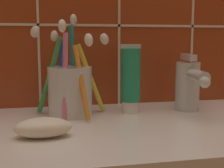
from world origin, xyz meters
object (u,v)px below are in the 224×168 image
object	(u,v)px
toothbrush_cup	(70,87)
soap_bar	(43,128)
toothpaste_tube	(131,79)
sink_faucet	(189,83)

from	to	relation	value
toothbrush_cup	soap_bar	bearing A→B (deg)	-110.82
toothpaste_tube	soap_bar	xyz separation A→B (cm)	(-16.44, -12.73, -5.08)
toothpaste_tube	soap_bar	world-z (taller)	toothpaste_tube
toothpaste_tube	sink_faucet	distance (cm)	11.80
toothpaste_tube	soap_bar	distance (cm)	21.40
toothbrush_cup	soap_bar	distance (cm)	14.18
toothbrush_cup	soap_bar	xyz separation A→B (cm)	(-4.85, -12.75, -3.86)
toothbrush_cup	sink_faucet	world-z (taller)	toothbrush_cup
toothpaste_tube	sink_faucet	size ratio (longest dim) A/B	1.03
toothbrush_cup	soap_bar	world-z (taller)	toothbrush_cup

